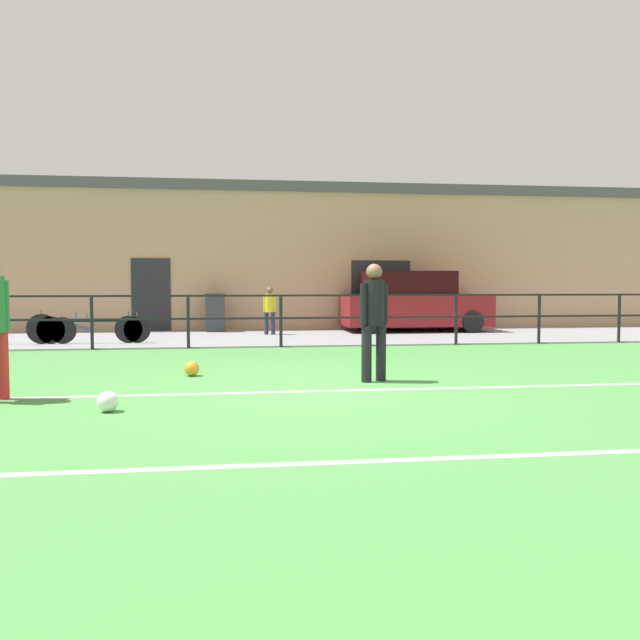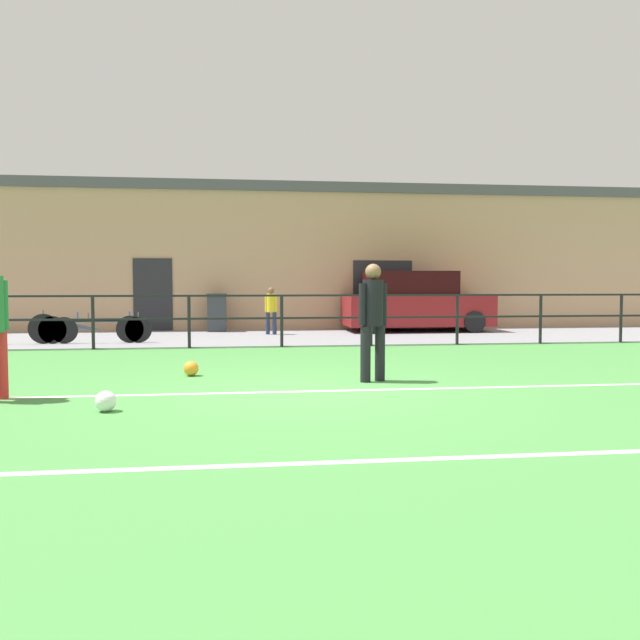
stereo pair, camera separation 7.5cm
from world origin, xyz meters
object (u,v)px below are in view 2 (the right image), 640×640
object	(u,v)px
player_goalkeeper	(373,315)
spectator_child	(271,308)
bicycle_parked_0	(4,329)
bicycle_parked_1	(101,329)
trash_bin_0	(217,312)
parked_car_red	(415,303)
soccer_ball_spare	(106,401)
bicycle_parked_2	(91,329)
soccer_ball_match	(191,369)

from	to	relation	value
player_goalkeeper	spectator_child	bearing A→B (deg)	74.46
bicycle_parked_0	bicycle_parked_1	bearing A→B (deg)	-0.00
spectator_child	trash_bin_0	xyz separation A→B (m)	(-1.47, 1.25, -0.17)
player_goalkeeper	parked_car_red	world-z (taller)	parked_car_red
player_goalkeeper	soccer_ball_spare	bearing A→B (deg)	-174.58
spectator_child	trash_bin_0	world-z (taller)	spectator_child
parked_car_red	bicycle_parked_2	size ratio (longest dim) A/B	1.76
parked_car_red	bicycle_parked_1	world-z (taller)	parked_car_red
soccer_ball_spare	soccer_ball_match	bearing A→B (deg)	74.18
soccer_ball_match	parked_car_red	bearing A→B (deg)	54.78
player_goalkeeper	bicycle_parked_0	xyz separation A→B (m)	(-7.13, 6.39, -0.58)
player_goalkeeper	bicycle_parked_2	size ratio (longest dim) A/B	0.72
soccer_ball_match	soccer_ball_spare	bearing A→B (deg)	-105.82
parked_car_red	bicycle_parked_1	xyz separation A→B (m)	(-8.16, -2.70, -0.48)
parked_car_red	bicycle_parked_2	distance (m)	8.82
soccer_ball_spare	parked_car_red	size ratio (longest dim) A/B	0.06
soccer_ball_match	soccer_ball_spare	distance (m)	2.78
spectator_child	bicycle_parked_2	size ratio (longest dim) A/B	0.54
soccer_ball_spare	parked_car_red	bearing A→B (deg)	58.95
bicycle_parked_0	trash_bin_0	xyz separation A→B (m)	(4.68, 3.25, 0.19)
soccer_ball_spare	trash_bin_0	bearing A→B (deg)	85.33
player_goalkeeper	spectator_child	xyz separation A→B (m)	(-0.98, 8.39, -0.22)
bicycle_parked_1	soccer_ball_match	bearing A→B (deg)	-66.63
spectator_child	bicycle_parked_0	size ratio (longest dim) A/B	0.53
soccer_ball_spare	bicycle_parked_1	xyz separation A→B (m)	(-1.62, 8.16, 0.22)
player_goalkeeper	trash_bin_0	bearing A→B (deg)	82.02
bicycle_parked_1	spectator_child	bearing A→B (deg)	26.39
spectator_child	bicycle_parked_0	distance (m)	6.47
parked_car_red	bicycle_parked_1	distance (m)	8.61
player_goalkeeper	bicycle_parked_2	xyz separation A→B (m)	(-5.22, 6.39, -0.61)
bicycle_parked_2	spectator_child	bearing A→B (deg)	25.18
trash_bin_0	bicycle_parked_2	bearing A→B (deg)	-130.49
soccer_ball_match	bicycle_parked_2	distance (m)	6.08
soccer_ball_spare	bicycle_parked_0	distance (m)	8.99
soccer_ball_spare	spectator_child	world-z (taller)	spectator_child
soccer_ball_match	bicycle_parked_0	xyz separation A→B (m)	(-4.50, 5.49, 0.26)
parked_car_red	bicycle_parked_1	bearing A→B (deg)	-161.66
soccer_ball_spare	bicycle_parked_1	distance (m)	8.32
soccer_ball_spare	player_goalkeeper	bearing A→B (deg)	27.63
parked_car_red	soccer_ball_spare	bearing A→B (deg)	-121.05
parked_car_red	trash_bin_0	size ratio (longest dim) A/B	3.83
bicycle_parked_1	bicycle_parked_2	distance (m)	0.22
spectator_child	trash_bin_0	bearing A→B (deg)	-20.78
bicycle_parked_0	soccer_ball_spare	bearing A→B (deg)	-65.33
soccer_ball_match	spectator_child	size ratio (longest dim) A/B	0.18
soccer_ball_spare	parked_car_red	world-z (taller)	parked_car_red
parked_car_red	trash_bin_0	bearing A→B (deg)	174.49
bicycle_parked_1	soccer_ball_spare	bearing A→B (deg)	-78.80
soccer_ball_match	bicycle_parked_2	size ratio (longest dim) A/B	0.10
player_goalkeeper	bicycle_parked_1	size ratio (longest dim) A/B	0.75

